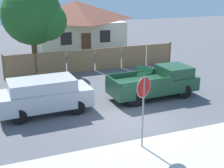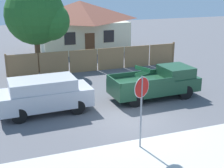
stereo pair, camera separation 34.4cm
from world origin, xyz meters
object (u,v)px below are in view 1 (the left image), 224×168
Objects in this scene: orange_pickup at (156,83)px; stop_sign at (144,94)px; oak_tree at (35,16)px; red_suv at (44,95)px; house at (76,24)px.

orange_pickup is 6.04m from stop_sign.
oak_tree reaches higher than red_suv.
oak_tree is at bearing -123.65° from house.
oak_tree is 10.04m from orange_pickup.
house is 1.91× the size of red_suv.
house reaches higher than orange_pickup.
house is at bearing 56.35° from oak_tree.
oak_tree is (-4.95, -7.44, 1.61)m from house.
red_suv is 0.90× the size of orange_pickup.
orange_pickup is at bearing 31.74° from stop_sign.
stop_sign is at bearing -60.36° from red_suv.
house is 16.49m from red_suv.
house is 9.09m from oak_tree.
house is 1.40× the size of oak_tree.
red_suv reaches higher than orange_pickup.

